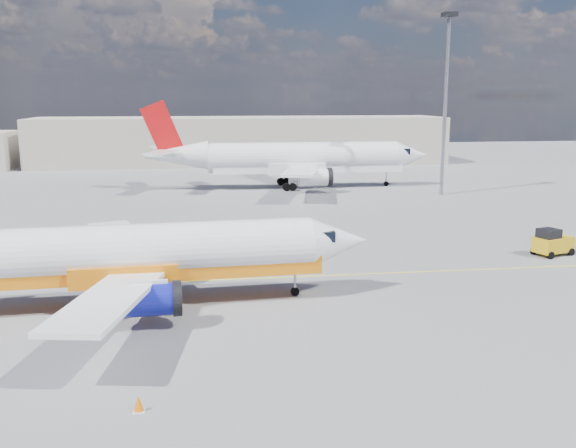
{
  "coord_description": "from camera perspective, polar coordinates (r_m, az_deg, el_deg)",
  "views": [
    {
      "loc": [
        -2.76,
        -36.85,
        11.59
      ],
      "look_at": [
        2.96,
        3.17,
        3.5
      ],
      "focal_mm": 40.0,
      "sensor_mm": 36.0,
      "label": 1
    }
  ],
  "objects": [
    {
      "name": "ground",
      "position": [
        38.73,
        -3.7,
        -6.12
      ],
      "size": [
        240.0,
        240.0,
        0.0
      ],
      "primitive_type": "plane",
      "color": "slate",
      "rests_on": "ground"
    },
    {
      "name": "taxi_line",
      "position": [
        41.59,
        -4.03,
        -4.89
      ],
      "size": [
        70.0,
        0.15,
        0.01
      ],
      "primitive_type": "cube",
      "color": "yellow",
      "rests_on": "ground"
    },
    {
      "name": "terminal_main",
      "position": [
        112.38,
        -4.19,
        7.41
      ],
      "size": [
        70.0,
        14.0,
        8.0
      ],
      "primitive_type": "cube",
      "color": "#BBB2A1",
      "rests_on": "ground"
    },
    {
      "name": "main_jet",
      "position": [
        36.62,
        -14.44,
        -2.66
      ],
      "size": [
        29.41,
        23.22,
        8.91
      ],
      "rotation": [
        0.0,
        0.0,
        0.06
      ],
      "color": "white",
      "rests_on": "ground"
    },
    {
      "name": "second_jet",
      "position": [
        82.03,
        0.59,
        5.81
      ],
      "size": [
        36.77,
        29.12,
        11.16
      ],
      "rotation": [
        0.0,
        0.0,
        0.01
      ],
      "color": "white",
      "rests_on": "ground"
    },
    {
      "name": "gse_tug",
      "position": [
        51.2,
        22.43,
        -1.53
      ],
      "size": [
        3.22,
        2.61,
        2.04
      ],
      "rotation": [
        0.0,
        0.0,
        0.35
      ],
      "color": "black",
      "rests_on": "ground"
    },
    {
      "name": "traffic_cone",
      "position": [
        25.46,
        -13.14,
        -15.31
      ],
      "size": [
        0.45,
        0.45,
        0.63
      ],
      "color": "white",
      "rests_on": "ground"
    },
    {
      "name": "floodlight_mast",
      "position": [
        78.04,
        13.87,
        11.68
      ],
      "size": [
        1.52,
        1.52,
        20.89
      ],
      "color": "#94949B",
      "rests_on": "ground"
    }
  ]
}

